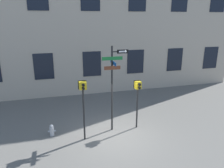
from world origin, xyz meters
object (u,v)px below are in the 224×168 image
Objects in this scene: pedestrian_signal_left at (83,95)px; fire_hydrant at (52,130)px; street_sign_pole at (113,81)px; pedestrian_signal_right at (138,92)px.

pedestrian_signal_left is 2.59m from fire_hydrant.
pedestrian_signal_right is at bearing -3.97° from street_sign_pole.
pedestrian_signal_right is at bearing 9.33° from pedestrian_signal_left.
fire_hydrant is (-3.07, 0.20, -2.35)m from street_sign_pole.
pedestrian_signal_right reaches higher than fire_hydrant.
pedestrian_signal_right is (1.26, -0.09, -0.64)m from street_sign_pole.
pedestrian_signal_left is at bearing -160.53° from street_sign_pole.
pedestrian_signal_left is (-1.56, -0.55, -0.39)m from street_sign_pole.
pedestrian_signal_left is 1.13× the size of pedestrian_signal_right.
pedestrian_signal_left is 4.90× the size of fire_hydrant.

